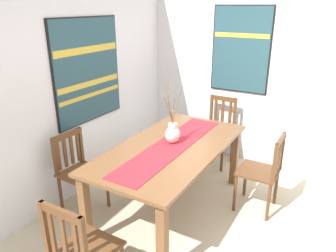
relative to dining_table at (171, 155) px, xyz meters
The scene contains 12 objects.
ground_plane 0.95m from the dining_table, 103.40° to the right, with size 6.40×6.40×0.03m, color beige.
wall_back 1.41m from the dining_table, 96.99° to the left, with size 6.40×0.12×2.70m, color silver.
wall_side 1.94m from the dining_table, 20.28° to the right, with size 0.12×6.40×2.70m, color silver.
dining_table is the anchor object (origin of this frame).
table_runner 0.11m from the dining_table, 116.57° to the right, with size 1.78×0.36×0.01m, color #B7232D.
centerpiece_vase 0.23m from the dining_table, 18.66° to the left, with size 0.18×0.19×0.66m.
chair_0 1.37m from the dining_table, ahead, with size 0.44×0.44×0.96m.
chair_1 1.40m from the dining_table, behind, with size 0.42×0.42×0.94m.
chair_2 1.03m from the dining_table, 60.08° to the right, with size 0.42×0.42×0.90m.
chair_3 1.03m from the dining_table, 118.68° to the left, with size 0.44×0.44×0.89m.
painting_on_back_wall 1.40m from the dining_table, 86.23° to the left, with size 1.06×0.05×1.20m.
painting_on_side_wall 1.89m from the dining_table, ahead, with size 0.05×0.81×1.15m.
Camera 1 is at (-2.54, -0.88, 2.18)m, focal length 34.31 mm.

